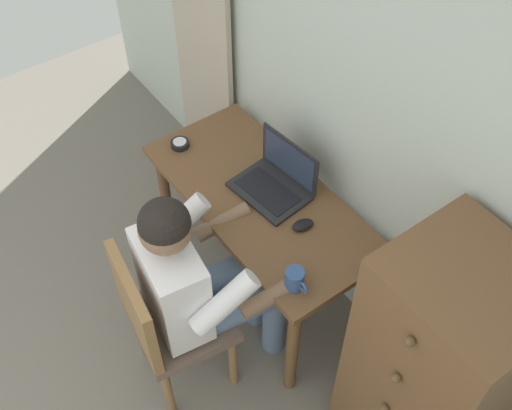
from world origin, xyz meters
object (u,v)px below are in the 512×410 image
Objects in this scene: person_seated at (201,278)px; desk_clock at (180,144)px; chair at (165,320)px; dresser at (433,371)px; computer_mouse at (303,225)px; desk at (261,212)px; coffee_mug at (295,279)px; laptop at (276,180)px.

person_seated is 0.77m from desk_clock.
dresser is at bearing 38.47° from chair.
desk_clock is at bearing -157.67° from computer_mouse.
desk_clock is at bearing -173.34° from dresser.
chair is at bearing -141.53° from dresser.
chair is at bearing -74.67° from desk.
dresser reaches higher than desk_clock.
chair reaches higher than computer_mouse.
person_seated reaches higher than coffee_mug.
desk is 1.04m from dresser.
laptop is 3.06× the size of coffee_mug.
dresser is at bearing 2.93° from desk.
desk_clock is at bearing 176.92° from coffee_mug.
chair is (-0.86, -0.69, -0.13)m from dresser.
laptop is 0.26m from computer_mouse.
computer_mouse reaches higher than desk_clock.
person_seated is 3.28× the size of laptop.
chair is at bearing -86.85° from computer_mouse.
coffee_mug is (-0.57, -0.23, 0.14)m from dresser.
chair is 0.72m from computer_mouse.
computer_mouse is 0.77m from desk_clock.
coffee_mug is (0.47, -0.26, -0.00)m from laptop.
computer_mouse is 0.83× the size of coffee_mug.
coffee_mug is (0.22, -0.22, 0.03)m from computer_mouse.
person_seated is 0.40m from coffee_mug.
dresser is 12.53× the size of computer_mouse.
chair is at bearing -37.16° from desk_clock.
person_seated is at bearing -135.17° from coffee_mug.
dresser reaches higher than laptop.
chair is 9.85× the size of desk_clock.
computer_mouse is (0.08, 0.67, 0.23)m from chair.
dresser is 10.44× the size of coffee_mug.
computer_mouse is at bearing 83.38° from person_seated.
desk_clock is (-1.53, -0.18, 0.11)m from dresser.
dresser is at bearing 6.66° from desk_clock.
chair is 7.39× the size of coffee_mug.
chair is (0.17, -0.63, -0.11)m from desk.
computer_mouse is at bearing -178.98° from dresser.
desk_clock is 0.75× the size of coffee_mug.
dresser is 1.55m from desk_clock.
dresser is 1.11m from chair.
person_seated is (0.02, 0.18, 0.18)m from chair.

